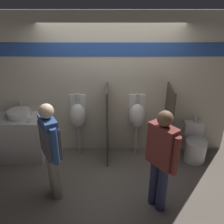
{
  "coord_description": "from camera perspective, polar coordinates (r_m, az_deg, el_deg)",
  "views": [
    {
      "loc": [
        0.01,
        -3.77,
        2.99
      ],
      "look_at": [
        0.0,
        0.17,
        1.05
      ],
      "focal_mm": 40.0,
      "sensor_mm": 36.0,
      "label": 1
    }
  ],
  "objects": [
    {
      "name": "ground_plane",
      "position": [
        4.81,
        -0.01,
        -12.2
      ],
      "size": [
        16.0,
        16.0,
        0.0
      ],
      "primitive_type": "plane",
      "color": "#70665B"
    },
    {
      "name": "display_wall",
      "position": [
        4.66,
        0.01,
        5.78
      ],
      "size": [
        4.54,
        0.07,
        2.7
      ],
      "color": "beige",
      "rests_on": "ground_plane"
    },
    {
      "name": "sink_counter",
      "position": [
        5.12,
        -20.17,
        -5.53
      ],
      "size": [
        0.92,
        0.54,
        0.87
      ],
      "color": "silver",
      "rests_on": "ground_plane"
    },
    {
      "name": "sink_basin",
      "position": [
        4.92,
        -20.3,
        -0.28
      ],
      "size": [
        0.43,
        0.43,
        0.26
      ],
      "color": "white",
      "rests_on": "sink_counter"
    },
    {
      "name": "cell_phone",
      "position": [
        4.73,
        -18.26,
        -1.78
      ],
      "size": [
        0.07,
        0.14,
        0.01
      ],
      "color": "#B7B7BC",
      "rests_on": "sink_counter"
    },
    {
      "name": "divider_near_counter",
      "position": [
        4.63,
        -0.94,
        -2.92
      ],
      "size": [
        0.03,
        0.6,
        1.47
      ],
      "color": "#4C4238",
      "rests_on": "ground_plane"
    },
    {
      "name": "divider_mid",
      "position": [
        4.74,
        12.75,
        -2.86
      ],
      "size": [
        0.03,
        0.6,
        1.47
      ],
      "color": "#4C4238",
      "rests_on": "ground_plane"
    },
    {
      "name": "urinal_near_counter",
      "position": [
        4.77,
        -7.67,
        -0.81
      ],
      "size": [
        0.32,
        0.28,
        1.26
      ],
      "color": "silver",
      "rests_on": "ground_plane"
    },
    {
      "name": "urinal_far",
      "position": [
        4.75,
        5.86,
        -0.83
      ],
      "size": [
        0.32,
        0.28,
        1.26
      ],
      "color": "silver",
      "rests_on": "ground_plane"
    },
    {
      "name": "toilet",
      "position": [
        5.1,
        18.53,
        -7.4
      ],
      "size": [
        0.42,
        0.58,
        0.84
      ],
      "color": "white",
      "rests_on": "ground_plane"
    },
    {
      "name": "person_in_vest",
      "position": [
        3.8,
        -13.73,
        -7.5
      ],
      "size": [
        0.39,
        0.5,
        1.6
      ],
      "rotation": [
        0.0,
        0.0,
        2.09
      ],
      "color": "gray",
      "rests_on": "ground_plane"
    },
    {
      "name": "person_with_lanyard",
      "position": [
        3.58,
        11.24,
        -10.27
      ],
      "size": [
        0.39,
        0.47,
        1.61
      ],
      "rotation": [
        0.0,
        0.0,
        2.22
      ],
      "color": "#282D4C",
      "rests_on": "ground_plane"
    }
  ]
}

